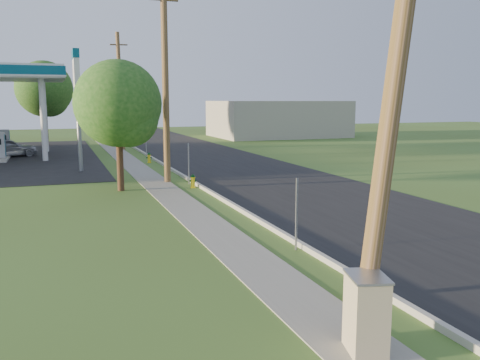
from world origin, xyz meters
name	(u,v)px	position (x,y,z in m)	size (l,w,h in m)	color
ground_plane	(380,310)	(0.00, 0.00, 0.00)	(140.00, 140.00, 0.00)	#425A20
road	(327,201)	(4.50, 10.00, 0.01)	(8.00, 120.00, 0.02)	black
curb	(234,206)	(0.50, 10.00, 0.07)	(0.15, 120.00, 0.15)	#A6A499
sidewalk	(190,211)	(-1.25, 10.00, 0.01)	(1.50, 120.00, 0.03)	gray
utility_pole_near	(398,53)	(-0.60, -1.00, 4.80)	(1.40, 0.32, 9.48)	brown
utility_pole_mid	(165,82)	(-0.60, 17.00, 4.95)	(1.40, 0.32, 9.80)	brown
utility_pole_far	(120,91)	(-0.60, 35.00, 4.80)	(1.40, 0.32, 9.50)	brown
sign_post_near	(297,214)	(0.25, 4.20, 1.00)	(0.05, 0.04, 2.00)	gray
sign_post_mid	(189,164)	(0.25, 16.00, 1.00)	(0.05, 0.04, 2.00)	gray
sign_post_far	(146,144)	(0.25, 28.20, 1.00)	(0.05, 0.04, 2.00)	gray
fuel_pump_se	(3,145)	(-9.50, 34.00, 0.72)	(1.20, 3.20, 1.90)	#A6A499
price_pylon	(76,76)	(-4.50, 22.50, 5.43)	(0.34, 2.04, 6.85)	gray
distant_building	(278,119)	(18.00, 45.00, 2.00)	(14.00, 10.00, 4.00)	#9D9789
tree_verge	(120,107)	(-3.01, 15.24, 3.77)	(3.87, 3.87, 5.86)	#3C2716
tree_lot	(45,91)	(-6.42, 41.52, 4.89)	(5.01, 5.01, 7.60)	#3C2716
hydrant_near	(362,284)	(-0.01, 0.61, 0.32)	(0.34, 0.31, 0.66)	#FCC500
hydrant_mid	(193,181)	(0.16, 14.90, 0.32)	(0.34, 0.30, 0.66)	yellow
hydrant_far	(149,158)	(-0.09, 25.23, 0.34)	(0.35, 0.32, 0.70)	yellow
utility_cabinet	(366,315)	(-1.25, -1.36, 0.66)	(0.77, 0.90, 1.32)	tan
car_silver	(7,148)	(-9.12, 32.14, 0.69)	(1.62, 4.03, 1.37)	#A8AAAF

